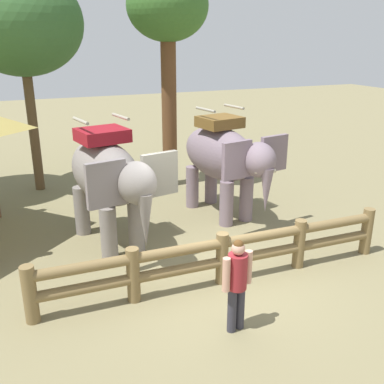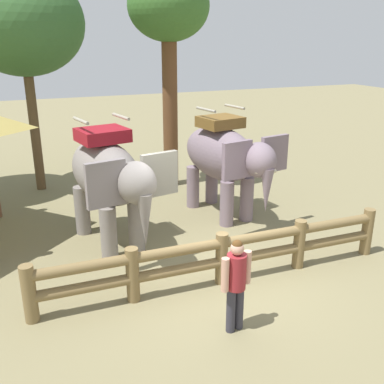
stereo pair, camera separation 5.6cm
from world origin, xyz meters
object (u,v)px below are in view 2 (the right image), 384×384
elephant_center (225,157)px  tourist_woman_in_black (236,279)px  elephant_near_left (109,177)px  tree_far_left (169,15)px  log_fence (222,255)px  tree_far_right (22,24)px

elephant_center → tourist_woman_in_black: elephant_center is taller
elephant_near_left → tourist_woman_in_black: elephant_near_left is taller
tree_far_left → log_fence: bearing=-101.0°
log_fence → tree_far_left: 7.80m
tourist_woman_in_black → tree_far_right: size_ratio=0.25×
tourist_woman_in_black → elephant_center: bearing=65.9°
elephant_near_left → tree_far_left: (2.79, 3.74, 3.54)m
tree_far_left → tourist_woman_in_black: bearing=-102.2°
tourist_woman_in_black → log_fence: bearing=72.4°
log_fence → tourist_woman_in_black: 1.52m
log_fence → tree_far_right: bearing=110.8°
tree_far_left → elephant_near_left: bearing=-126.7°
log_fence → tree_far_right: tree_far_right is taller
elephant_near_left → tree_far_left: tree_far_left is taller
tree_far_right → elephant_near_left: bearing=-76.2°
elephant_near_left → tourist_woman_in_black: 4.10m
elephant_center → tourist_woman_in_black: (-2.03, -4.53, -0.69)m
tree_far_right → elephant_center: bearing=-44.1°
elephant_near_left → tourist_woman_in_black: bearing=-73.7°
log_fence → tree_far_right: (-2.79, 7.34, 4.32)m
tree_far_left → tree_far_right: bearing=164.0°
tree_far_left → tree_far_right: tree_far_left is taller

